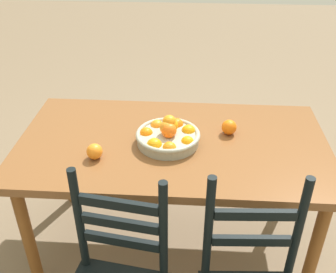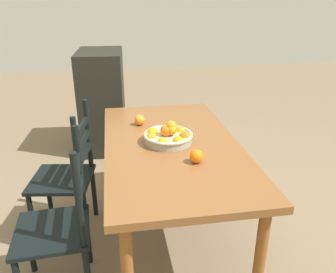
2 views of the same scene
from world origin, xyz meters
name	(u,v)px [view 1 (image 1 of 2)]	position (x,y,z in m)	size (l,w,h in m)	color
ground_plane	(172,242)	(0.00, 0.00, 0.00)	(12.00, 12.00, 0.00)	#79654C
dining_table	(172,153)	(0.00, 0.00, 0.67)	(1.61, 0.87, 0.75)	brown
fruit_bowl	(168,136)	(0.02, 0.02, 0.79)	(0.33, 0.33, 0.15)	#A2A18D
orange_loose_0	(229,127)	(-0.29, -0.09, 0.79)	(0.08, 0.08, 0.08)	orange
orange_loose_1	(95,152)	(0.37, 0.18, 0.79)	(0.08, 0.08, 0.08)	orange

